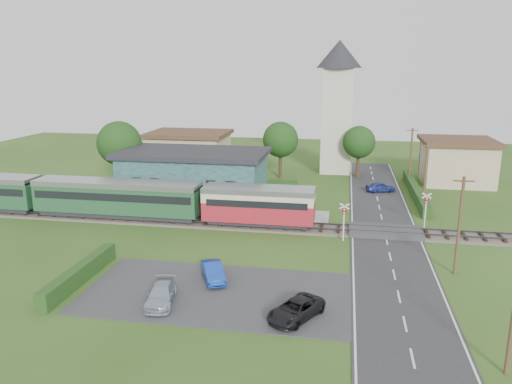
% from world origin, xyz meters
% --- Properties ---
extents(ground, '(120.00, 120.00, 0.00)m').
position_xyz_m(ground, '(0.00, 0.00, 0.00)').
color(ground, '#2D4C19').
extents(railway_track, '(76.00, 3.20, 0.49)m').
position_xyz_m(railway_track, '(0.00, 2.00, 0.11)').
color(railway_track, '#4C443D').
rests_on(railway_track, ground).
extents(road, '(6.00, 70.00, 0.05)m').
position_xyz_m(road, '(10.00, 0.00, 0.03)').
color(road, '#28282B').
rests_on(road, ground).
extents(car_park, '(17.00, 9.00, 0.08)m').
position_xyz_m(car_park, '(-1.50, -12.00, 0.04)').
color(car_park, '#333335').
rests_on(car_park, ground).
extents(crossing_deck, '(6.20, 3.40, 0.45)m').
position_xyz_m(crossing_deck, '(10.00, 2.00, 0.23)').
color(crossing_deck, '#333335').
rests_on(crossing_deck, ground).
extents(platform, '(30.00, 3.00, 0.45)m').
position_xyz_m(platform, '(-10.00, 5.20, 0.23)').
color(platform, gray).
rests_on(platform, ground).
extents(equipment_hut, '(2.30, 2.30, 2.55)m').
position_xyz_m(equipment_hut, '(-18.00, 5.20, 1.75)').
color(equipment_hut, beige).
rests_on(equipment_hut, platform).
extents(station_building, '(16.00, 9.00, 5.30)m').
position_xyz_m(station_building, '(-10.00, 10.99, 2.69)').
color(station_building, '#1E3A3D').
rests_on(station_building, ground).
extents(train, '(43.20, 2.90, 3.40)m').
position_xyz_m(train, '(-17.96, 2.00, 2.18)').
color(train, '#232328').
rests_on(train, ground).
extents(church_tower, '(6.00, 6.00, 17.60)m').
position_xyz_m(church_tower, '(5.00, 28.00, 10.23)').
color(church_tower, beige).
rests_on(church_tower, ground).
extents(house_west, '(10.80, 8.80, 5.50)m').
position_xyz_m(house_west, '(-15.00, 25.00, 2.79)').
color(house_west, tan).
rests_on(house_west, ground).
extents(house_east, '(8.80, 8.80, 5.50)m').
position_xyz_m(house_east, '(20.00, 24.00, 2.80)').
color(house_east, tan).
rests_on(house_east, ground).
extents(hedge_carpark, '(0.80, 9.00, 1.20)m').
position_xyz_m(hedge_carpark, '(-11.00, -12.00, 0.60)').
color(hedge_carpark, '#193814').
rests_on(hedge_carpark, ground).
extents(hedge_roadside, '(0.80, 18.00, 1.20)m').
position_xyz_m(hedge_roadside, '(14.20, 16.00, 0.60)').
color(hedge_roadside, '#193814').
rests_on(hedge_roadside, ground).
extents(hedge_station, '(22.00, 0.80, 1.30)m').
position_xyz_m(hedge_station, '(-10.00, 15.50, 0.65)').
color(hedge_station, '#193814').
rests_on(hedge_station, ground).
extents(tree_a, '(5.20, 5.20, 8.00)m').
position_xyz_m(tree_a, '(-20.00, 14.00, 5.38)').
color(tree_a, '#332316').
rests_on(tree_a, ground).
extents(tree_b, '(4.60, 4.60, 7.34)m').
position_xyz_m(tree_b, '(-2.00, 23.00, 5.02)').
color(tree_b, '#332316').
rests_on(tree_b, ground).
extents(tree_c, '(4.20, 4.20, 6.78)m').
position_xyz_m(tree_c, '(8.00, 25.00, 4.65)').
color(tree_c, '#332316').
rests_on(tree_c, ground).
extents(utility_pole_b, '(1.40, 0.22, 7.00)m').
position_xyz_m(utility_pole_b, '(14.20, -6.00, 3.63)').
color(utility_pole_b, '#473321').
rests_on(utility_pole_b, ground).
extents(utility_pole_c, '(1.40, 0.22, 7.00)m').
position_xyz_m(utility_pole_c, '(14.20, 10.00, 3.63)').
color(utility_pole_c, '#473321').
rests_on(utility_pole_c, ground).
extents(utility_pole_d, '(1.40, 0.22, 7.00)m').
position_xyz_m(utility_pole_d, '(14.20, 22.00, 3.63)').
color(utility_pole_d, '#473321').
rests_on(utility_pole_d, ground).
extents(crossing_signal_near, '(0.84, 0.28, 3.28)m').
position_xyz_m(crossing_signal_near, '(6.40, -0.41, 2.14)').
color(crossing_signal_near, silver).
rests_on(crossing_signal_near, ground).
extents(crossing_signal_far, '(0.84, 0.28, 3.28)m').
position_xyz_m(crossing_signal_far, '(13.60, 4.39, 2.14)').
color(crossing_signal_far, silver).
rests_on(crossing_signal_far, ground).
extents(streetlamp_west, '(0.30, 0.30, 5.15)m').
position_xyz_m(streetlamp_west, '(-22.00, 20.00, 3.04)').
color(streetlamp_west, '#3F3F47').
rests_on(streetlamp_west, ground).
extents(streetlamp_east, '(0.30, 0.30, 5.15)m').
position_xyz_m(streetlamp_east, '(16.00, 27.00, 3.04)').
color(streetlamp_east, '#3F3F47').
rests_on(streetlamp_east, ground).
extents(car_on_road, '(3.60, 2.31, 1.14)m').
position_xyz_m(car_on_road, '(10.52, 17.27, 0.62)').
color(car_on_road, navy).
rests_on(car_on_road, road).
extents(car_park_blue, '(2.57, 3.74, 1.17)m').
position_xyz_m(car_park_blue, '(-2.21, -10.15, 0.66)').
color(car_park_blue, '#163AA7').
rests_on(car_park_blue, car_park).
extents(car_park_silver, '(2.27, 4.10, 1.13)m').
position_xyz_m(car_park_silver, '(-4.46, -14.03, 0.64)').
color(car_park_silver, '#9AAAB7').
rests_on(car_park_silver, car_park).
extents(car_park_dark, '(3.55, 4.35, 1.10)m').
position_xyz_m(car_park_dark, '(3.85, -14.50, 0.63)').
color(car_park_dark, black).
rests_on(car_park_dark, car_park).
extents(pedestrian_near, '(0.68, 0.51, 1.68)m').
position_xyz_m(pedestrian_near, '(-2.61, 4.97, 1.29)').
color(pedestrian_near, gray).
rests_on(pedestrian_near, platform).
extents(pedestrian_far, '(0.69, 0.81, 1.47)m').
position_xyz_m(pedestrian_far, '(-16.55, 5.60, 1.18)').
color(pedestrian_far, gray).
rests_on(pedestrian_far, platform).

